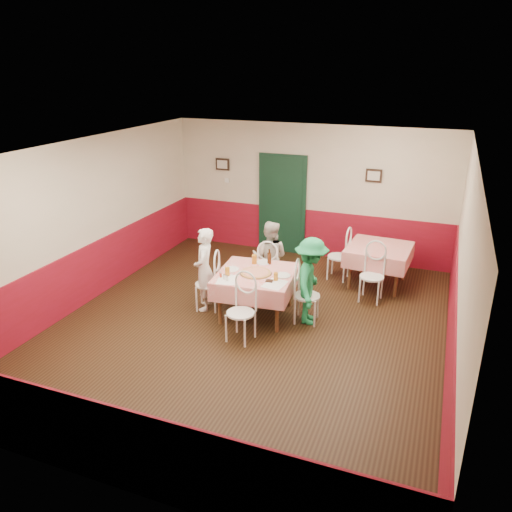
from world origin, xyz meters
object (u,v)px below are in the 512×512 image
(second_table, at_px, (378,266))
(chair_second_a, at_px, (339,257))
(glass_a, at_px, (227,272))
(main_table, at_px, (256,294))
(beer_bottle, at_px, (269,257))
(pizza, at_px, (256,273))
(chair_second_b, at_px, (372,277))
(glass_c, at_px, (254,259))
(wallet, at_px, (269,281))
(diner_left, at_px, (204,269))
(glass_b, at_px, (276,277))
(chair_left, at_px, (208,284))
(chair_right, at_px, (307,296))
(diner_right, at_px, (311,281))
(chair_near, at_px, (241,313))
(diner_far, at_px, (270,258))
(chair_far, at_px, (269,271))

(second_table, bearing_deg, chair_second_a, 180.00)
(second_table, relative_size, glass_a, 7.94)
(main_table, distance_m, beer_bottle, 0.67)
(chair_second_a, height_order, pizza, chair_second_a)
(chair_second_b, bearing_deg, glass_c, -151.45)
(wallet, bearing_deg, diner_left, 166.78)
(glass_c, bearing_deg, glass_b, -43.11)
(chair_second_a, bearing_deg, chair_left, -37.42)
(pizza, xyz_separation_m, glass_c, (-0.18, 0.40, 0.06))
(chair_right, xyz_separation_m, beer_bottle, (-0.77, 0.35, 0.43))
(pizza, relative_size, diner_right, 0.34)
(chair_left, distance_m, diner_left, 0.27)
(chair_near, relative_size, glass_c, 5.84)
(chair_second_a, bearing_deg, chair_right, 0.69)
(glass_c, bearing_deg, chair_second_a, 55.28)
(second_table, bearing_deg, glass_b, -121.20)
(second_table, distance_m, chair_near, 3.25)
(chair_near, bearing_deg, diner_far, 102.05)
(second_table, distance_m, pizza, 2.66)
(glass_a, xyz_separation_m, diner_left, (-0.51, 0.20, -0.12))
(chair_near, relative_size, wallet, 8.18)
(glass_b, distance_m, diner_left, 1.30)
(chair_near, bearing_deg, chair_far, 102.05)
(glass_c, distance_m, wallet, 0.79)
(chair_far, distance_m, chair_near, 1.70)
(second_table, distance_m, chair_right, 2.08)
(second_table, distance_m, diner_right, 2.08)
(second_table, bearing_deg, diner_far, -148.84)
(chair_left, bearing_deg, chair_second_a, 126.87)
(glass_a, distance_m, beer_bottle, 0.85)
(second_table, xyz_separation_m, glass_c, (-1.87, -1.61, 0.46))
(main_table, height_order, chair_left, chair_left)
(pizza, height_order, glass_a, glass_a)
(glass_b, bearing_deg, wallet, -133.91)
(chair_right, height_order, chair_second_b, same)
(chair_second_a, xyz_separation_m, beer_bottle, (-0.87, -1.54, 0.43))
(chair_second_b, height_order, diner_right, diner_right)
(chair_second_a, xyz_separation_m, diner_right, (-0.05, -1.89, 0.27))
(chair_near, distance_m, diner_right, 1.27)
(chair_left, bearing_deg, glass_c, 110.98)
(main_table, distance_m, wallet, 0.57)
(chair_right, relative_size, chair_second_a, 1.00)
(wallet, bearing_deg, chair_far, 104.70)
(glass_a, bearing_deg, diner_left, 159.16)
(diner_right, bearing_deg, pizza, 88.78)
(chair_second_b, distance_m, pizza, 2.13)
(glass_a, bearing_deg, wallet, 2.03)
(chair_near, distance_m, wallet, 0.72)
(diner_left, height_order, diner_right, diner_right)
(diner_right, bearing_deg, chair_second_b, -44.14)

